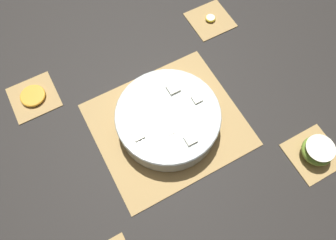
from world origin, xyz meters
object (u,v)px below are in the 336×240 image
at_px(fruit_salad_bowl, 168,118).
at_px(apple_half, 318,151).
at_px(orange_slice_whole, 33,96).
at_px(banana_coin_single, 210,18).

relative_size(fruit_salad_bowl, apple_half, 3.42).
distance_m(orange_slice_whole, banana_coin_single, 0.63).
relative_size(fruit_salad_bowl, banana_coin_single, 8.57).
height_order(fruit_salad_bowl, apple_half, fruit_salad_bowl).
bearing_deg(fruit_salad_bowl, orange_slice_whole, 138.77).
distance_m(apple_half, orange_slice_whole, 0.83).
distance_m(fruit_salad_bowl, banana_coin_single, 0.42).
bearing_deg(banana_coin_single, apple_half, -90.00).
relative_size(apple_half, orange_slice_whole, 1.13).
bearing_deg(apple_half, fruit_salad_bowl, 138.89).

